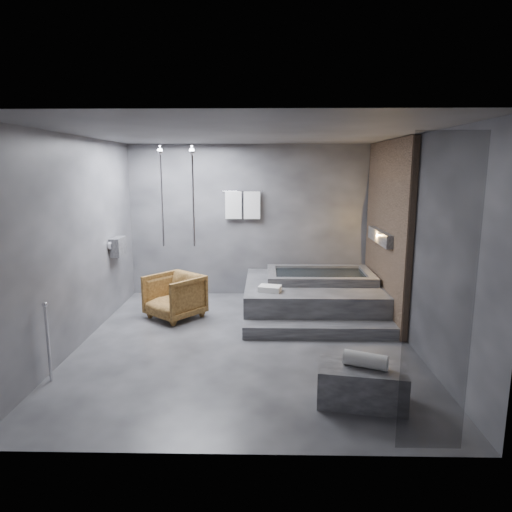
{
  "coord_description": "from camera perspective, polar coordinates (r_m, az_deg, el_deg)",
  "views": [
    {
      "loc": [
        0.27,
        -5.95,
        2.38
      ],
      "look_at": [
        0.14,
        0.3,
        1.16
      ],
      "focal_mm": 32.0,
      "sensor_mm": 36.0,
      "label": 1
    }
  ],
  "objects": [
    {
      "name": "room",
      "position": [
        6.23,
        2.36,
        5.03
      ],
      "size": [
        5.0,
        5.04,
        2.82
      ],
      "color": "#2D2E30",
      "rests_on": "ground"
    },
    {
      "name": "tub_deck",
      "position": [
        7.74,
        6.97,
        -5.05
      ],
      "size": [
        2.2,
        2.0,
        0.5
      ],
      "primitive_type": "cube",
      "color": "#333335",
      "rests_on": "ground"
    },
    {
      "name": "tub_step",
      "position": [
        6.67,
        7.94,
        -9.16
      ],
      "size": [
        2.2,
        0.36,
        0.18
      ],
      "primitive_type": "cube",
      "color": "#333335",
      "rests_on": "ground"
    },
    {
      "name": "concrete_bench",
      "position": [
        4.95,
        13.09,
        -15.44
      ],
      "size": [
        0.95,
        0.63,
        0.39
      ],
      "primitive_type": "cube",
      "rotation": [
        0.0,
        0.0,
        -0.17
      ],
      "color": "#363639",
      "rests_on": "ground"
    },
    {
      "name": "driftwood_chair",
      "position": [
        7.44,
        -10.14,
        -4.97
      ],
      "size": [
        1.08,
        1.08,
        0.71
      ],
      "primitive_type": "imported",
      "rotation": [
        0.0,
        0.0,
        -0.69
      ],
      "color": "#452B11",
      "rests_on": "ground"
    },
    {
      "name": "rolled_towel",
      "position": [
        4.83,
        13.53,
        -12.53
      ],
      "size": [
        0.46,
        0.32,
        0.16
      ],
      "primitive_type": "cylinder",
      "rotation": [
        0.0,
        1.57,
        -0.42
      ],
      "color": "silver",
      "rests_on": "concrete_bench"
    },
    {
      "name": "deck_towel",
      "position": [
        7.05,
        1.74,
        -4.09
      ],
      "size": [
        0.38,
        0.31,
        0.09
      ],
      "primitive_type": "cube",
      "rotation": [
        0.0,
        0.0,
        -0.24
      ],
      "color": "white",
      "rests_on": "tub_deck"
    }
  ]
}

